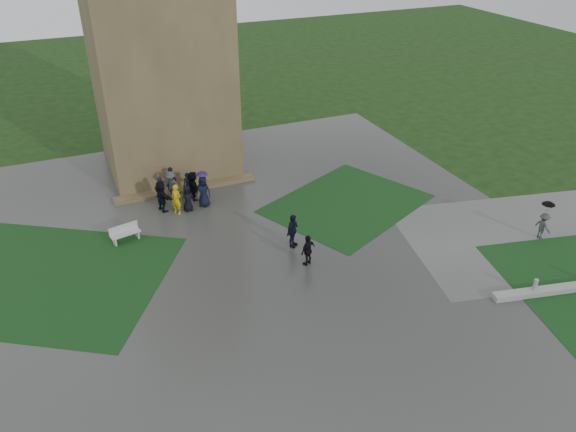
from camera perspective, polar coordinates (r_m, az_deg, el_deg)
name	(u,v)px	position (r m, az deg, el deg)	size (l,w,h in m)	color
ground	(241,283)	(27.41, -4.81, -6.77)	(120.00, 120.00, 0.00)	black
plaza	(228,261)	(28.96, -6.10, -4.57)	(34.00, 34.00, 0.02)	#353533
lawn_inset_left	(49,278)	(29.93, -23.07, -5.83)	(11.00, 9.00, 0.01)	black
lawn_inset_right	(347,204)	(34.19, 5.99, 1.26)	(9.00, 7.00, 0.01)	black
tower	(156,31)	(37.34, -13.31, 17.85)	(8.00, 8.00, 18.00)	brown
tower_plinth	(186,189)	(36.13, -10.30, 2.76)	(9.00, 0.80, 0.22)	brown
bench	(125,233)	(31.41, -16.23, -1.67)	(1.67, 0.83, 0.93)	#B8B9B4
visitor_cluster	(178,189)	(34.12, -11.13, 2.76)	(3.52, 3.22, 2.55)	black
pedestrian_mid	(293,231)	(29.46, 0.46, -1.52)	(1.10, 0.63, 1.88)	black
pedestrian_near	(308,250)	(28.11, 2.05, -3.48)	(0.99, 0.56, 1.69)	black
pedestrian_path	(544,221)	(33.12, 24.59, -0.42)	(0.67, 0.99, 2.24)	#3D3E42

